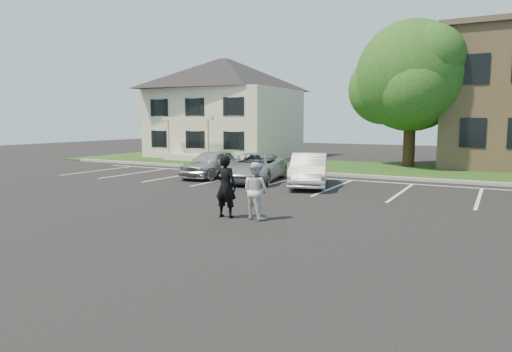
{
  "coord_description": "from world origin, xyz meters",
  "views": [
    {
      "loc": [
        6.22,
        -10.54,
        2.84
      ],
      "look_at": [
        0.0,
        1.0,
        1.25
      ],
      "focal_mm": 32.0,
      "sensor_mm": 36.0,
      "label": 1
    }
  ],
  "objects_px": {
    "man_black_suit": "(226,186)",
    "man_white_shirt": "(256,191)",
    "car_white_sedan": "(309,170)",
    "house": "(225,108)",
    "car_silver_west": "(212,164)",
    "tree": "(413,79)",
    "car_silver_minivan": "(254,167)"
  },
  "relations": [
    {
      "from": "man_black_suit",
      "to": "man_white_shirt",
      "type": "relative_size",
      "value": 1.11
    },
    {
      "from": "car_white_sedan",
      "to": "house",
      "type": "bearing_deg",
      "value": 115.75
    },
    {
      "from": "man_white_shirt",
      "to": "house",
      "type": "bearing_deg",
      "value": -42.21
    },
    {
      "from": "house",
      "to": "man_white_shirt",
      "type": "relative_size",
      "value": 6.19
    },
    {
      "from": "man_white_shirt",
      "to": "car_silver_west",
      "type": "xyz_separation_m",
      "value": [
        -6.6,
        7.58,
        -0.14
      ]
    },
    {
      "from": "man_white_shirt",
      "to": "car_silver_west",
      "type": "distance_m",
      "value": 10.05
    },
    {
      "from": "man_black_suit",
      "to": "car_white_sedan",
      "type": "xyz_separation_m",
      "value": [
        -0.27,
        7.25,
        -0.22
      ]
    },
    {
      "from": "house",
      "to": "car_silver_west",
      "type": "height_order",
      "value": "house"
    },
    {
      "from": "house",
      "to": "tree",
      "type": "relative_size",
      "value": 1.17
    },
    {
      "from": "house",
      "to": "car_white_sedan",
      "type": "height_order",
      "value": "house"
    },
    {
      "from": "man_black_suit",
      "to": "car_silver_minivan",
      "type": "bearing_deg",
      "value": -71.19
    },
    {
      "from": "tree",
      "to": "man_white_shirt",
      "type": "bearing_deg",
      "value": -94.34
    },
    {
      "from": "car_silver_minivan",
      "to": "car_white_sedan",
      "type": "distance_m",
      "value": 2.85
    },
    {
      "from": "tree",
      "to": "man_white_shirt",
      "type": "height_order",
      "value": "tree"
    },
    {
      "from": "car_silver_minivan",
      "to": "car_white_sedan",
      "type": "height_order",
      "value": "car_white_sedan"
    },
    {
      "from": "man_white_shirt",
      "to": "car_silver_minivan",
      "type": "relative_size",
      "value": 0.35
    },
    {
      "from": "man_black_suit",
      "to": "car_white_sedan",
      "type": "bearing_deg",
      "value": -91.62
    },
    {
      "from": "car_silver_west",
      "to": "car_silver_minivan",
      "type": "xyz_separation_m",
      "value": [
        2.62,
        -0.32,
        -0.03
      ]
    },
    {
      "from": "man_black_suit",
      "to": "house",
      "type": "bearing_deg",
      "value": -61.53
    },
    {
      "from": "man_black_suit",
      "to": "man_white_shirt",
      "type": "bearing_deg",
      "value": -168.63
    },
    {
      "from": "man_white_shirt",
      "to": "car_silver_west",
      "type": "height_order",
      "value": "man_white_shirt"
    },
    {
      "from": "tree",
      "to": "car_white_sedan",
      "type": "xyz_separation_m",
      "value": [
        -2.47,
        -10.47,
        -4.64
      ]
    },
    {
      "from": "car_silver_west",
      "to": "car_silver_minivan",
      "type": "relative_size",
      "value": 0.85
    },
    {
      "from": "car_white_sedan",
      "to": "tree",
      "type": "bearing_deg",
      "value": 57.86
    },
    {
      "from": "man_white_shirt",
      "to": "car_silver_west",
      "type": "relative_size",
      "value": 0.41
    },
    {
      "from": "car_silver_minivan",
      "to": "house",
      "type": "bearing_deg",
      "value": 116.89
    },
    {
      "from": "man_white_shirt",
      "to": "car_silver_minivan",
      "type": "height_order",
      "value": "man_white_shirt"
    },
    {
      "from": "tree",
      "to": "car_white_sedan",
      "type": "height_order",
      "value": "tree"
    },
    {
      "from": "house",
      "to": "car_silver_west",
      "type": "relative_size",
      "value": 2.53
    },
    {
      "from": "man_white_shirt",
      "to": "car_white_sedan",
      "type": "xyz_separation_m",
      "value": [
        -1.14,
        7.01,
        -0.12
      ]
    },
    {
      "from": "car_silver_minivan",
      "to": "car_white_sedan",
      "type": "relative_size",
      "value": 1.11
    },
    {
      "from": "tree",
      "to": "car_silver_west",
      "type": "bearing_deg",
      "value": -128.66
    }
  ]
}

